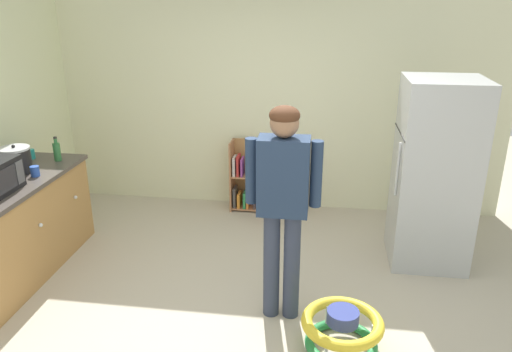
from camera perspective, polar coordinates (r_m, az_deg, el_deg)
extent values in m
plane|color=#BAAE9A|center=(4.18, -0.98, -15.87)|extent=(12.00, 12.00, 0.00)
cube|color=beige|center=(5.79, 2.58, 9.20)|extent=(5.20, 0.06, 2.70)
cube|color=#AF7E47|center=(4.97, -26.58, -6.22)|extent=(0.60, 1.91, 0.86)
cube|color=#4D443F|center=(4.80, -27.42, -1.38)|extent=(0.64, 1.95, 0.04)
sphere|color=silver|center=(4.75, -23.67, -5.22)|extent=(0.04, 0.04, 0.04)
sphere|color=silver|center=(5.25, -20.17, -2.31)|extent=(0.04, 0.04, 0.04)
cube|color=#B7BABF|center=(4.88, 19.96, 0.20)|extent=(0.70, 0.68, 1.78)
cylinder|color=silver|center=(4.63, 16.07, 0.74)|extent=(0.02, 0.02, 0.50)
cube|color=#333333|center=(4.70, 16.32, 4.90)|extent=(0.01, 0.67, 0.01)
cube|color=#AD724D|center=(5.91, -2.79, 0.09)|extent=(0.02, 0.28, 0.85)
cube|color=#AD724D|center=(5.82, 4.78, -0.29)|extent=(0.02, 0.28, 0.85)
cube|color=#AA7845|center=(5.97, 1.12, 0.33)|extent=(0.80, 0.02, 0.85)
cube|color=#AD724D|center=(6.00, 0.94, -3.64)|extent=(0.76, 0.24, 0.02)
cube|color=#AD724D|center=(5.85, 0.97, -0.01)|extent=(0.76, 0.24, 0.02)
cube|color=#47423F|center=(5.97, -2.42, -2.38)|extent=(0.03, 0.17, 0.25)
cube|color=silver|center=(5.83, -2.48, 1.21)|extent=(0.03, 0.17, 0.23)
cube|color=orange|center=(5.98, -1.93, -2.73)|extent=(0.03, 0.17, 0.17)
cube|color=#B52B2B|center=(5.82, -2.03, 1.26)|extent=(0.03, 0.17, 0.24)
cube|color=#2C8247|center=(5.96, -1.26, -2.69)|extent=(0.03, 0.17, 0.19)
cube|color=#883B8D|center=(5.82, -1.59, 1.10)|extent=(0.02, 0.17, 0.21)
cube|color=orange|center=(5.95, -0.91, -2.67)|extent=(0.03, 0.17, 0.20)
cube|color=#274D9E|center=(5.80, -0.63, 1.00)|extent=(0.03, 0.17, 0.20)
cube|color=#42353A|center=(5.94, -0.12, -2.69)|extent=(0.02, 0.17, 0.21)
cube|color=#20579C|center=(5.80, 0.01, 0.81)|extent=(0.03, 0.17, 0.17)
cylinder|color=#333A51|center=(3.97, 1.80, -10.20)|extent=(0.13, 0.13, 0.91)
cylinder|color=#333A51|center=(3.95, 4.15, -10.35)|extent=(0.13, 0.13, 0.91)
cube|color=navy|center=(3.63, 3.19, -0.03)|extent=(0.38, 0.22, 0.59)
cylinder|color=navy|center=(3.65, -0.56, 0.59)|extent=(0.09, 0.09, 0.50)
cylinder|color=navy|center=(3.61, 6.99, 0.22)|extent=(0.09, 0.09, 0.50)
sphere|color=#94694D|center=(3.51, 3.32, 6.12)|extent=(0.21, 0.21, 0.21)
ellipsoid|color=#4C2C1A|center=(3.50, 3.33, 7.05)|extent=(0.22, 0.22, 0.14)
torus|color=#288C47|center=(3.91, 9.80, -18.56)|extent=(0.54, 0.54, 0.07)
torus|color=yellow|center=(3.79, 9.98, -16.38)|extent=(0.60, 0.60, 0.08)
cylinder|color=navy|center=(3.77, 10.02, -15.77)|extent=(0.23, 0.23, 0.10)
cylinder|color=silver|center=(3.87, 13.32, -17.57)|extent=(0.02, 0.02, 0.18)
cylinder|color=silver|center=(4.00, 8.19, -15.75)|extent=(0.02, 0.02, 0.18)
cylinder|color=silver|center=(3.70, 8.14, -19.23)|extent=(0.02, 0.02, 0.18)
cube|color=#2D2D33|center=(4.50, -27.11, -0.51)|extent=(0.01, 0.31, 0.20)
cube|color=#515156|center=(4.66, -25.65, 0.42)|extent=(0.01, 0.10, 0.20)
cylinder|color=black|center=(5.09, -26.06, 1.57)|extent=(0.27, 0.27, 0.22)
cylinder|color=silver|center=(5.05, -26.27, 2.86)|extent=(0.28, 0.28, 0.02)
sphere|color=black|center=(5.05, -26.30, 3.10)|extent=(0.03, 0.03, 0.03)
cylinder|color=#33753D|center=(5.29, -22.04, 2.59)|extent=(0.07, 0.07, 0.18)
cylinder|color=#33753D|center=(5.26, -22.20, 3.78)|extent=(0.03, 0.03, 0.05)
cylinder|color=black|center=(5.25, -22.25, 4.13)|extent=(0.04, 0.04, 0.02)
cylinder|color=blue|center=(4.93, -24.22, 0.51)|extent=(0.08, 0.08, 0.09)
cylinder|color=teal|center=(5.47, -24.63, 2.32)|extent=(0.08, 0.08, 0.09)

